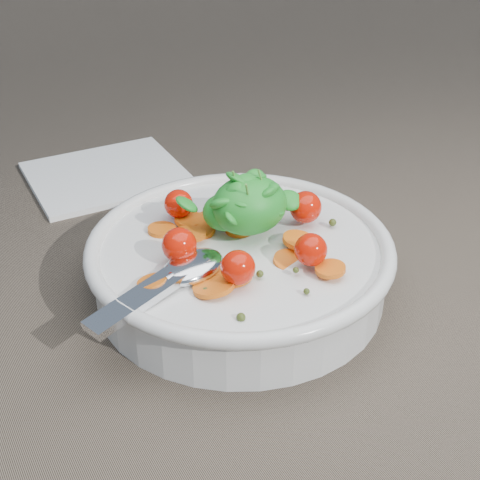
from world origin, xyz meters
TOP-DOWN VIEW (x-y plane):
  - ground at (0.00, 0.00)m, footprint 6.00×6.00m
  - bowl at (0.02, -0.02)m, footprint 0.28×0.26m
  - napkin at (-0.00, 0.25)m, footprint 0.17×0.15m

SIDE VIEW (x-z plane):
  - ground at x=0.00m, z-range 0.00..0.00m
  - napkin at x=0.00m, z-range 0.00..0.01m
  - bowl at x=0.02m, z-range -0.02..0.09m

